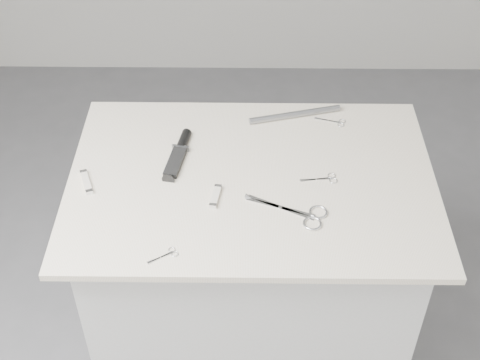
{
  "coord_description": "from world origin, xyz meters",
  "views": [
    {
      "loc": [
        -0.02,
        -1.36,
        2.13
      ],
      "look_at": [
        -0.03,
        -0.01,
        0.92
      ],
      "focal_mm": 50.0,
      "sensor_mm": 36.0,
      "label": 1
    }
  ],
  "objects_px": {
    "tiny_scissors": "(166,255)",
    "pocket_knife_b": "(216,196)",
    "embroidery_scissors_b": "(335,122)",
    "pocket_knife_a": "(86,182)",
    "plinth": "(250,288)",
    "sheathed_knife": "(179,152)",
    "embroidery_scissors_a": "(325,179)",
    "metal_rail": "(295,114)",
    "large_shears": "(303,214)"
  },
  "relations": [
    {
      "from": "tiny_scissors",
      "to": "pocket_knife_a",
      "type": "distance_m",
      "value": 0.35
    },
    {
      "from": "plinth",
      "to": "large_shears",
      "type": "height_order",
      "value": "large_shears"
    },
    {
      "from": "sheathed_knife",
      "to": "pocket_knife_a",
      "type": "relative_size",
      "value": 2.09
    },
    {
      "from": "embroidery_scissors_a",
      "to": "pocket_knife_a",
      "type": "height_order",
      "value": "pocket_knife_a"
    },
    {
      "from": "large_shears",
      "to": "pocket_knife_b",
      "type": "relative_size",
      "value": 2.53
    },
    {
      "from": "plinth",
      "to": "embroidery_scissors_a",
      "type": "relative_size",
      "value": 8.81
    },
    {
      "from": "pocket_knife_b",
      "to": "metal_rail",
      "type": "bearing_deg",
      "value": -23.41
    },
    {
      "from": "tiny_scissors",
      "to": "metal_rail",
      "type": "relative_size",
      "value": 0.26
    },
    {
      "from": "plinth",
      "to": "pocket_knife_b",
      "type": "height_order",
      "value": "pocket_knife_b"
    },
    {
      "from": "plinth",
      "to": "embroidery_scissors_b",
      "type": "bearing_deg",
      "value": 45.5
    },
    {
      "from": "large_shears",
      "to": "pocket_knife_b",
      "type": "bearing_deg",
      "value": -171.56
    },
    {
      "from": "sheathed_knife",
      "to": "metal_rail",
      "type": "height_order",
      "value": "same"
    },
    {
      "from": "embroidery_scissors_b",
      "to": "metal_rail",
      "type": "bearing_deg",
      "value": -175.0
    },
    {
      "from": "sheathed_knife",
      "to": "pocket_knife_a",
      "type": "xyz_separation_m",
      "value": [
        -0.24,
        -0.13,
        -0.0
      ]
    },
    {
      "from": "sheathed_knife",
      "to": "tiny_scissors",
      "type": "bearing_deg",
      "value": -170.32
    },
    {
      "from": "sheathed_knife",
      "to": "metal_rail",
      "type": "bearing_deg",
      "value": -51.96
    },
    {
      "from": "plinth",
      "to": "pocket_knife_a",
      "type": "height_order",
      "value": "pocket_knife_a"
    },
    {
      "from": "tiny_scissors",
      "to": "pocket_knife_a",
      "type": "height_order",
      "value": "pocket_knife_a"
    },
    {
      "from": "tiny_scissors",
      "to": "sheathed_knife",
      "type": "height_order",
      "value": "sheathed_knife"
    },
    {
      "from": "embroidery_scissors_b",
      "to": "pocket_knife_a",
      "type": "height_order",
      "value": "pocket_knife_a"
    },
    {
      "from": "large_shears",
      "to": "pocket_knife_b",
      "type": "distance_m",
      "value": 0.23
    },
    {
      "from": "plinth",
      "to": "sheathed_knife",
      "type": "distance_m",
      "value": 0.53
    },
    {
      "from": "embroidery_scissors_a",
      "to": "pocket_knife_a",
      "type": "xyz_separation_m",
      "value": [
        -0.64,
        -0.03,
        0.0
      ]
    },
    {
      "from": "plinth",
      "to": "embroidery_scissors_b",
      "type": "distance_m",
      "value": 0.59
    },
    {
      "from": "embroidery_scissors_b",
      "to": "tiny_scissors",
      "type": "height_order",
      "value": "same"
    },
    {
      "from": "pocket_knife_a",
      "to": "pocket_knife_b",
      "type": "height_order",
      "value": "same"
    },
    {
      "from": "plinth",
      "to": "tiny_scissors",
      "type": "distance_m",
      "value": 0.59
    },
    {
      "from": "pocket_knife_b",
      "to": "plinth",
      "type": "bearing_deg",
      "value": -41.32
    },
    {
      "from": "metal_rail",
      "to": "pocket_knife_a",
      "type": "bearing_deg",
      "value": -151.94
    },
    {
      "from": "tiny_scissors",
      "to": "pocket_knife_b",
      "type": "xyz_separation_m",
      "value": [
        0.11,
        0.2,
        0.0
      ]
    },
    {
      "from": "sheathed_knife",
      "to": "pocket_knife_a",
      "type": "bearing_deg",
      "value": 127.7
    },
    {
      "from": "large_shears",
      "to": "embroidery_scissors_a",
      "type": "bearing_deg",
      "value": 87.36
    },
    {
      "from": "large_shears",
      "to": "embroidery_scissors_b",
      "type": "xyz_separation_m",
      "value": [
        0.12,
        0.39,
        -0.0
      ]
    },
    {
      "from": "embroidery_scissors_b",
      "to": "pocket_knife_b",
      "type": "relative_size",
      "value": 1.1
    },
    {
      "from": "pocket_knife_b",
      "to": "metal_rail",
      "type": "relative_size",
      "value": 0.3
    },
    {
      "from": "plinth",
      "to": "embroidery_scissors_a",
      "type": "xyz_separation_m",
      "value": [
        0.2,
        -0.0,
        0.47
      ]
    },
    {
      "from": "plinth",
      "to": "pocket_knife_a",
      "type": "bearing_deg",
      "value": -176.41
    },
    {
      "from": "tiny_scissors",
      "to": "pocket_knife_b",
      "type": "distance_m",
      "value": 0.23
    },
    {
      "from": "tiny_scissors",
      "to": "pocket_knife_b",
      "type": "height_order",
      "value": "pocket_knife_b"
    },
    {
      "from": "pocket_knife_a",
      "to": "tiny_scissors",
      "type": "bearing_deg",
      "value": -157.69
    },
    {
      "from": "metal_rail",
      "to": "embroidery_scissors_b",
      "type": "bearing_deg",
      "value": -12.07
    },
    {
      "from": "pocket_knife_b",
      "to": "pocket_knife_a",
      "type": "bearing_deg",
      "value": 90.41
    },
    {
      "from": "plinth",
      "to": "pocket_knife_a",
      "type": "xyz_separation_m",
      "value": [
        -0.45,
        -0.03,
        0.48
      ]
    },
    {
      "from": "large_shears",
      "to": "metal_rail",
      "type": "xyz_separation_m",
      "value": [
        0.0,
        0.42,
        0.01
      ]
    },
    {
      "from": "pocket_knife_a",
      "to": "large_shears",
      "type": "bearing_deg",
      "value": -121.96
    },
    {
      "from": "large_shears",
      "to": "sheathed_knife",
      "type": "height_order",
      "value": "sheathed_knife"
    },
    {
      "from": "plinth",
      "to": "sheathed_knife",
      "type": "bearing_deg",
      "value": 154.25
    },
    {
      "from": "large_shears",
      "to": "pocket_knife_a",
      "type": "height_order",
      "value": "pocket_knife_a"
    },
    {
      "from": "tiny_scissors",
      "to": "sheathed_knife",
      "type": "bearing_deg",
      "value": 57.83
    },
    {
      "from": "pocket_knife_a",
      "to": "pocket_knife_b",
      "type": "bearing_deg",
      "value": -119.28
    }
  ]
}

